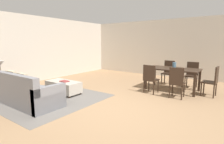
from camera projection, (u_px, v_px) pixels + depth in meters
ground_plane at (115, 107)px, 4.49m from camera, size 10.80×10.80×0.00m
wall_back at (176, 48)px, 8.29m from camera, size 9.00×0.12×2.70m
wall_left at (31, 49)px, 7.26m from camera, size 0.12×11.00×2.70m
area_rug at (47, 98)px, 5.30m from camera, size 3.00×2.80×0.01m
couch at (24, 93)px, 4.76m from camera, size 2.22×0.87×0.86m
ottoman_table at (63, 86)px, 5.71m from camera, size 1.17×0.55×0.40m
side_table at (2, 81)px, 5.58m from camera, size 0.40×0.40×0.54m
table_lamp at (0, 64)px, 5.50m from camera, size 0.26×0.26×0.53m
dining_table at (172, 71)px, 6.04m from camera, size 1.70×0.91×0.76m
dining_chair_near_left at (150, 77)px, 5.69m from camera, size 0.42×0.42×0.92m
dining_chair_near_right at (177, 81)px, 5.15m from camera, size 0.42×0.42×0.92m
dining_chair_far_left at (168, 71)px, 6.98m from camera, size 0.40×0.40×0.92m
dining_chair_far_right at (192, 73)px, 6.47m from camera, size 0.41×0.41×0.92m
dining_chair_head_east at (213, 80)px, 5.33m from camera, size 0.43×0.43×0.92m
vase_centerpiece at (174, 65)px, 5.98m from camera, size 0.12×0.12×0.21m
book_on_ottoman at (64, 81)px, 5.61m from camera, size 0.27×0.21×0.03m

